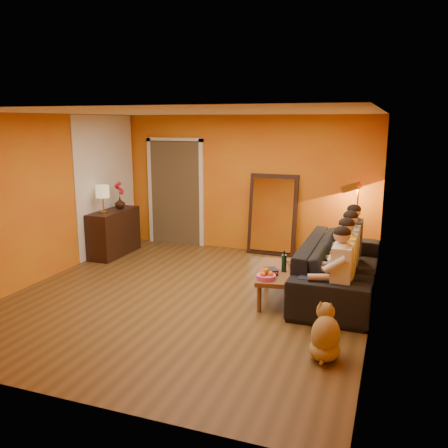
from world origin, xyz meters
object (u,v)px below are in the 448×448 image
(table_lamp, at_px, (103,199))
(person_far_right, at_px, (353,243))
(sideboard, at_px, (114,233))
(person_mid_right, at_px, (350,252))
(mirror_frame, at_px, (273,215))
(person_mid_left, at_px, (346,262))
(person_far_left, at_px, (341,274))
(dog, at_px, (326,331))
(tumbler, at_px, (291,266))
(sofa, at_px, (339,268))
(vase, at_px, (120,203))
(coffee_table, at_px, (281,284))
(laptop, at_px, (299,264))
(floor_lamp, at_px, (356,226))
(wine_bottle, at_px, (284,261))

(table_lamp, relative_size, person_far_right, 0.42)
(sideboard, relative_size, person_mid_right, 0.97)
(mirror_frame, height_order, person_far_right, mirror_frame)
(table_lamp, relative_size, person_mid_left, 0.42)
(person_far_left, height_order, person_mid_right, same)
(dog, relative_size, tumbler, 6.31)
(sofa, height_order, person_mid_right, person_mid_right)
(person_mid_left, xyz_separation_m, person_mid_right, (0.00, 0.55, 0.00))
(person_mid_left, relative_size, vase, 6.01)
(person_far_right, bearing_deg, tumbler, -126.22)
(dog, bearing_deg, mirror_frame, 133.65)
(person_far_left, bearing_deg, coffee_table, 150.84)
(person_far_right, distance_m, laptop, 1.08)
(table_lamp, xyz_separation_m, laptop, (3.67, -0.50, -0.67))
(floor_lamp, height_order, tumbler, floor_lamp)
(tumbler, bearing_deg, sofa, 31.63)
(mirror_frame, xyz_separation_m, person_mid_right, (1.58, -1.63, -0.15))
(table_lamp, bearing_deg, sideboard, 90.00)
(mirror_frame, relative_size, table_lamp, 2.98)
(table_lamp, relative_size, person_far_left, 0.42)
(wine_bottle, bearing_deg, mirror_frame, 108.16)
(person_mid_right, bearing_deg, person_far_right, 90.00)
(person_mid_left, bearing_deg, vase, 162.88)
(person_mid_right, distance_m, vase, 4.45)
(person_far_left, bearing_deg, floor_lamp, 90.70)
(table_lamp, distance_m, wine_bottle, 3.69)
(sideboard, height_order, person_far_right, person_far_right)
(person_mid_left, xyz_separation_m, vase, (-4.37, 1.35, 0.34))
(table_lamp, distance_m, coffee_table, 3.70)
(floor_lamp, bearing_deg, mirror_frame, -173.60)
(person_mid_left, distance_m, wine_bottle, 0.84)
(person_far_left, bearing_deg, sofa, 97.41)
(coffee_table, distance_m, wine_bottle, 0.37)
(sofa, relative_size, wine_bottle, 8.58)
(sideboard, height_order, person_far_left, person_far_left)
(floor_lamp, relative_size, tumbler, 15.18)
(table_lamp, height_order, tumbler, table_lamp)
(person_far_left, relative_size, person_mid_left, 1.00)
(floor_lamp, distance_m, person_mid_right, 1.35)
(mirror_frame, distance_m, dog, 4.10)
(person_mid_left, height_order, wine_bottle, person_mid_left)
(sideboard, bearing_deg, dog, -31.81)
(person_far_left, xyz_separation_m, person_far_right, (0.00, 1.65, 0.00))
(sofa, height_order, person_mid_left, person_mid_left)
(table_lamp, relative_size, vase, 2.51)
(person_mid_left, bearing_deg, person_far_right, 90.00)
(person_far_right, bearing_deg, mirror_frame, 145.75)
(floor_lamp, bearing_deg, tumbler, -95.09)
(sideboard, xyz_separation_m, person_mid_left, (4.37, -1.10, 0.18))
(sofa, distance_m, coffee_table, 0.92)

